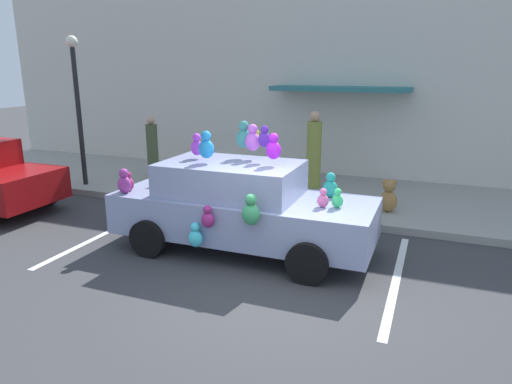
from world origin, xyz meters
TOP-DOWN VIEW (x-y plane):
  - ground_plane at (0.00, 0.00)m, footprint 60.00×60.00m
  - sidewalk at (0.00, 5.00)m, footprint 24.00×4.00m
  - storefront_building at (-0.00, 7.14)m, footprint 24.00×1.25m
  - parking_stripe_front at (1.63, 1.00)m, footprint 0.12×3.60m
  - parking_stripe_rear at (-3.77, 1.00)m, footprint 0.12×3.60m
  - plush_covered_car at (-1.03, 1.21)m, footprint 4.44×1.99m
  - teddy_bear_on_sidewalk at (1.18, 3.92)m, footprint 0.37×0.31m
  - street_lamp_post at (-6.40, 3.50)m, footprint 0.28×0.28m
  - pedestrian_near_shopfront at (-0.82, 5.38)m, footprint 0.37×0.37m
  - pedestrian_by_lamp at (-5.19, 4.83)m, footprint 0.30×0.30m

SIDE VIEW (x-z plane):
  - ground_plane at x=0.00m, z-range 0.00..0.00m
  - parking_stripe_front at x=1.63m, z-range 0.00..0.01m
  - parking_stripe_rear at x=-3.77m, z-range 0.00..0.01m
  - sidewalk at x=0.00m, z-range 0.00..0.15m
  - teddy_bear_on_sidewalk at x=1.18m, z-range 0.12..0.83m
  - plush_covered_car at x=-1.03m, z-range -0.29..1.91m
  - pedestrian_by_lamp at x=-5.19m, z-range 0.10..1.78m
  - pedestrian_near_shopfront at x=-0.82m, z-range 0.09..2.00m
  - street_lamp_post at x=-6.40m, z-range 0.58..4.26m
  - storefront_building at x=0.00m, z-range -0.01..6.39m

